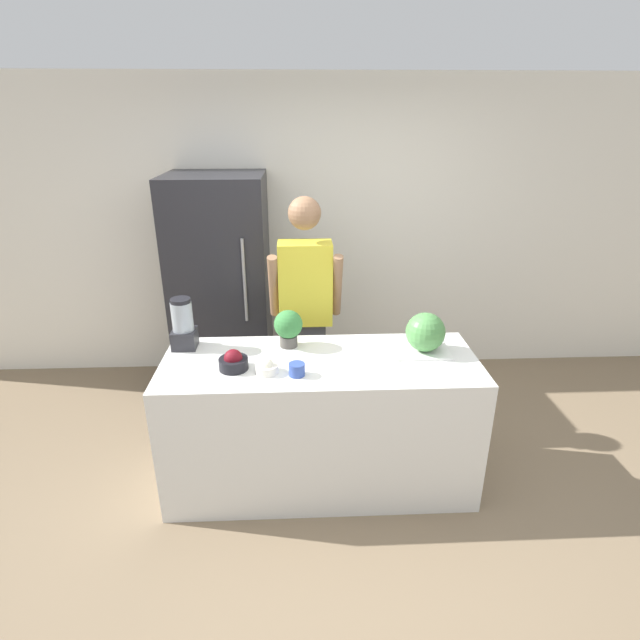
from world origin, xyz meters
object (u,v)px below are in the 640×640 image
watermelon (425,332)px  potted_plant (288,326)px  person (306,312)px  bowl_small_blue (297,369)px  refrigerator (222,288)px  blender (183,325)px  bowl_cherries (233,362)px  bowl_cream (267,367)px

watermelon → potted_plant: size_ratio=1.00×
person → bowl_small_blue: person is taller
watermelon → person: bearing=139.3°
person → potted_plant: (-0.12, -0.51, 0.11)m
refrigerator → blender: size_ratio=5.58×
bowl_cherries → watermelon: bearing=8.4°
bowl_cream → blender: blender is taller
bowl_small_blue → refrigerator: bearing=113.0°
person → blender: (-0.78, -0.49, 0.12)m
watermelon → potted_plant: bearing=171.6°
watermelon → bowl_cream: 1.01m
potted_plant → person: bearing=76.7°
bowl_small_blue → potted_plant: potted_plant is taller
bowl_cream → blender: size_ratio=0.40×
refrigerator → potted_plant: (0.57, -1.07, 0.10)m
watermelon → bowl_cream: watermelon is taller
bowl_cherries → potted_plant: 0.45m
person → potted_plant: bearing=-103.3°
refrigerator → potted_plant: size_ratio=7.59×
person → bowl_cherries: (-0.44, -0.81, 0.02)m
bowl_cherries → potted_plant: (0.32, 0.30, 0.09)m
person → refrigerator: bearing=140.7°
refrigerator → bowl_small_blue: (0.62, -1.46, 0.00)m
person → potted_plant: 0.53m
bowl_cherries → bowl_cream: (0.20, -0.06, -0.01)m
bowl_cream → bowl_small_blue: size_ratio=1.43×
bowl_cherries → potted_plant: bearing=43.1°
person → bowl_small_blue: size_ratio=19.00×
refrigerator → bowl_cherries: 1.39m
watermelon → potted_plant: watermelon is taller
potted_plant → bowl_cream: bearing=-108.9°
potted_plant → blender: bearing=178.9°
person → blender: size_ratio=5.31×
bowl_small_blue → potted_plant: bearing=97.5°
person → watermelon: size_ratio=7.20×
refrigerator → potted_plant: 1.22m
blender → refrigerator: bearing=84.9°
watermelon → refrigerator: bearing=139.9°
blender → watermelon: bearing=-5.2°
bowl_cherries → bowl_cream: bearing=-15.6°
bowl_cherries → person: bearing=61.4°
potted_plant → bowl_small_blue: bearing=-82.5°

